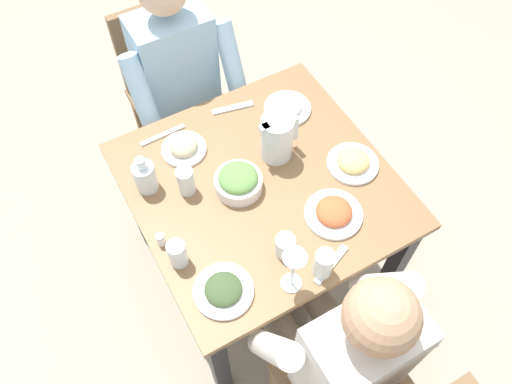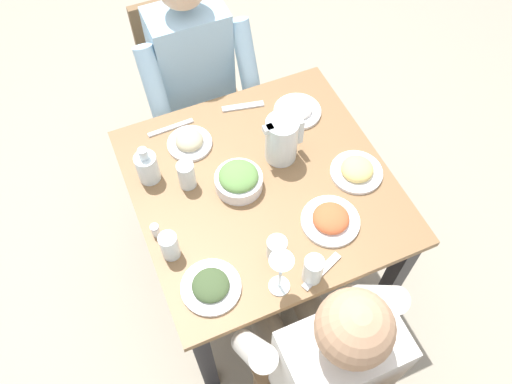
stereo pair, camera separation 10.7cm
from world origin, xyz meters
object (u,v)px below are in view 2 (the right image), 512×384
object	(u,v)px
water_pitcher	(282,139)
plate_yoghurt	(297,110)
plate_rice_curry	(331,219)
salt_shaker	(155,230)
water_glass_near_left	(170,246)
water_glass_far_right	(187,175)
chair_far	(189,79)
plate_beans	(189,142)
oil_carafe	(148,168)
salad_bowl	(239,179)
diner_near	(317,346)
wine_glass	(281,268)
plate_fries	(357,170)
plate_dolmas	(211,286)
water_glass_far_left	(313,269)
diner_far	(200,86)
water_glass_center	(277,248)
dining_table	(262,200)

from	to	relation	value
water_pitcher	plate_yoghurt	xyz separation A→B (m)	(0.15, 0.17, -0.08)
plate_rice_curry	salt_shaker	world-z (taller)	same
water_glass_near_left	water_glass_far_right	bearing A→B (deg)	59.61
chair_far	salt_shaker	bearing A→B (deg)	-114.48
plate_beans	oil_carafe	world-z (taller)	oil_carafe
salad_bowl	diner_near	bearing A→B (deg)	-89.20
wine_glass	salt_shaker	world-z (taller)	wine_glass
plate_beans	plate_fries	distance (m)	0.64
plate_dolmas	water_glass_far_right	world-z (taller)	water_glass_far_right
plate_yoghurt	water_glass_near_left	bearing A→B (deg)	-148.86
chair_far	salt_shaker	xyz separation A→B (m)	(-0.39, -0.85, 0.22)
water_glass_far_left	plate_yoghurt	bearing A→B (deg)	68.05
salt_shaker	diner_near	bearing A→B (deg)	-57.98
water_glass_near_left	salt_shaker	size ratio (longest dim) A/B	2.06
plate_dolmas	water_glass_far_right	xyz separation A→B (m)	(0.07, 0.41, 0.04)
diner_far	plate_dolmas	xyz separation A→B (m)	(-0.29, -0.91, 0.07)
salad_bowl	water_glass_far_right	world-z (taller)	water_glass_far_right
plate_yoghurt	water_glass_center	world-z (taller)	water_glass_center
water_glass_far_left	wine_glass	distance (m)	0.14
water_pitcher	water_glass_near_left	size ratio (longest dim) A/B	1.70
plate_dolmas	dining_table	bearing A→B (deg)	44.42
plate_beans	oil_carafe	distance (m)	0.21
water_glass_far_left	plate_fries	bearing A→B (deg)	42.17
salad_bowl	plate_fries	bearing A→B (deg)	-15.87
dining_table	plate_dolmas	size ratio (longest dim) A/B	4.70
water_glass_center	salt_shaker	xyz separation A→B (m)	(-0.35, 0.23, -0.01)
plate_beans	wine_glass	size ratio (longest dim) A/B	0.88
chair_far	water_glass_center	xyz separation A→B (m)	(-0.04, -1.08, 0.24)
water_glass_center	water_pitcher	bearing A→B (deg)	63.26
diner_far	plate_beans	distance (m)	0.37
plate_beans	water_glass_far_left	size ratio (longest dim) A/B	1.51
plate_fries	water_glass_far_right	size ratio (longest dim) A/B	1.68
plate_rice_curry	water_glass_far_right	size ratio (longest dim) A/B	1.79
plate_yoghurt	wine_glass	size ratio (longest dim) A/B	0.97
dining_table	water_glass_near_left	size ratio (longest dim) A/B	8.24
chair_far	plate_yoghurt	xyz separation A→B (m)	(0.29, -0.55, 0.21)
dining_table	plate_fries	distance (m)	0.37
water_pitcher	water_glass_near_left	xyz separation A→B (m)	(-0.51, -0.23, -0.04)
plate_rice_curry	diner_near	bearing A→B (deg)	-122.33
plate_fries	water_glass_near_left	size ratio (longest dim) A/B	1.73
salad_bowl	wine_glass	xyz separation A→B (m)	(-0.03, -0.41, 0.10)
water_glass_far_left	water_glass_near_left	bearing A→B (deg)	146.52
water_glass_far_right	water_glass_near_left	bearing A→B (deg)	-120.39
chair_far	plate_yoghurt	bearing A→B (deg)	-61.61
salad_bowl	plate_dolmas	size ratio (longest dim) A/B	0.89
diner_far	water_glass_center	distance (m)	0.88
plate_yoghurt	water_glass_near_left	distance (m)	0.77
diner_near	water_glass_center	bearing A→B (deg)	89.49
dining_table	water_glass_far_right	bearing A→B (deg)	157.40
water_pitcher	wine_glass	size ratio (longest dim) A/B	0.97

